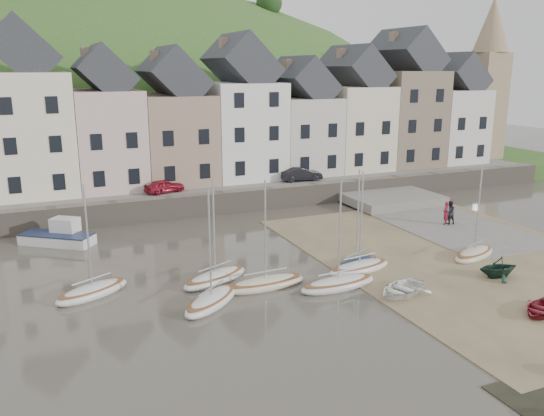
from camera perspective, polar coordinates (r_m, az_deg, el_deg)
name	(u,v)px	position (r m, az deg, el deg)	size (l,w,h in m)	color
ground	(314,283)	(32.01, 4.27, -7.65)	(160.00, 160.00, 0.00)	#4C463B
quay_land	(177,174)	(60.95, -9.69, 3.47)	(90.00, 30.00, 1.50)	#335823
quay_street	(208,187)	(49.89, -6.58, 2.15)	(70.00, 7.00, 0.10)	slate
seawall	(220,203)	(46.77, -5.32, 0.55)	(70.00, 1.20, 1.80)	slate
beach	(466,257)	(38.08, 19.19, -4.77)	(18.00, 26.00, 0.06)	brown
slipway	(435,220)	(46.35, 16.29, -1.17)	(8.00, 18.00, 0.12)	slate
hillside	(108,263)	(91.75, -16.45, -5.40)	(134.40, 84.00, 84.00)	#335823
townhouse_terrace	(213,118)	(52.86, -6.02, 9.17)	(61.05, 8.00, 13.93)	silver
church_spire	(488,75)	(69.80, 21.23, 12.59)	(4.00, 4.00, 18.00)	#997F60
sailboat_0	(92,291)	(31.68, -17.89, -8.07)	(4.51, 3.31, 6.32)	silver
sailboat_1	(215,277)	(32.18, -5.82, -7.07)	(4.70, 3.20, 6.32)	silver
sailboat_2	(265,283)	(31.20, -0.68, -7.69)	(4.88, 1.80, 6.32)	beige
sailboat_3	(211,300)	(29.20, -6.21, -9.37)	(4.28, 3.99, 6.32)	silver
sailboat_4	(338,283)	(31.37, 6.78, -7.67)	(4.84, 1.83, 6.32)	silver
sailboat_5	(356,264)	(34.51, 8.58, -5.66)	(4.38, 3.13, 6.32)	#162245
sailboat_6	(359,267)	(33.99, 8.92, -5.99)	(4.51, 2.09, 6.32)	silver
sailboat_7	(474,254)	(38.21, 19.97, -4.40)	(4.37, 2.85, 6.32)	beige
motorboat_2	(59,236)	(41.32, -20.93, -2.65)	(5.10, 4.40, 1.70)	silver
rowboat_white	(402,289)	(30.91, 13.10, -8.02)	(2.36, 3.31, 0.69)	white
rowboat_green	(498,267)	(34.92, 22.11, -5.60)	(2.07, 2.40, 1.27)	#152F23
rowboat_red	(541,308)	(30.93, 25.82, -9.22)	(2.00, 2.80, 0.58)	maroon
person_red	(446,213)	(44.86, 17.34, -0.49)	(0.65, 0.43, 1.79)	maroon
person_dark	(450,212)	(45.03, 17.70, -0.43)	(0.89, 0.70, 1.84)	#222227
car_left	(164,186)	(47.83, -10.93, 2.22)	(1.36, 3.38, 1.15)	maroon
car_right	(301,174)	(51.98, 3.03, 3.48)	(1.34, 3.85, 1.27)	black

